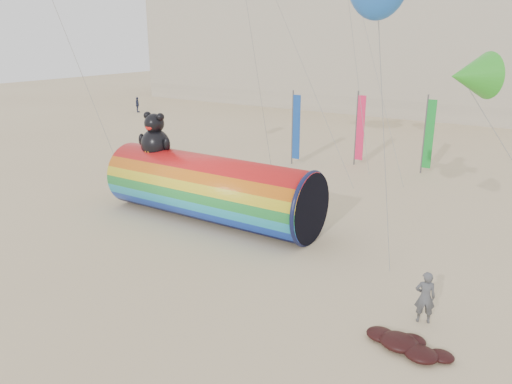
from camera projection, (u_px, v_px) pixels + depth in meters
The scene contains 6 objects.
ground at pixel (227, 253), 21.27m from camera, with size 160.00×160.00×0.00m, color #CCB58C.
hotel_building at pixel (368, 21), 61.08m from camera, with size 60.40×15.40×20.60m.
windsock_assembly at pixel (210, 187), 24.54m from camera, with size 11.23×3.42×5.18m.
kite_handler at pixel (425, 297), 15.91m from camera, with size 0.65×0.42×1.78m, color #4C4D52.
fabric_bundle at pixel (406, 344), 14.70m from camera, with size 2.62×1.35×0.41m.
festival_banners at pixel (359, 130), 33.98m from camera, with size 9.12×2.58×5.20m.
Camera 1 is at (11.65, -15.66, 8.92)m, focal length 35.00 mm.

